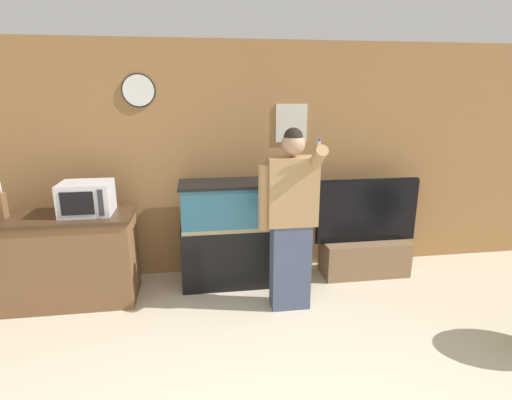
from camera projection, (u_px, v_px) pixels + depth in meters
wall_back_paneled at (229, 161)px, 4.50m from camera, size 10.00×0.08×2.60m
counter_island at (60, 259)px, 3.96m from camera, size 1.48×0.60×0.92m
microwave at (87, 198)px, 3.86m from camera, size 0.48×0.38×0.31m
aquarium_on_stand at (232, 233)px, 4.35m from camera, size 1.10×0.49×1.15m
tv_on_stand at (365, 247)px, 4.61m from camera, size 1.19×0.40×1.13m
person_standing at (290, 218)px, 3.75m from camera, size 0.56×0.42×1.76m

